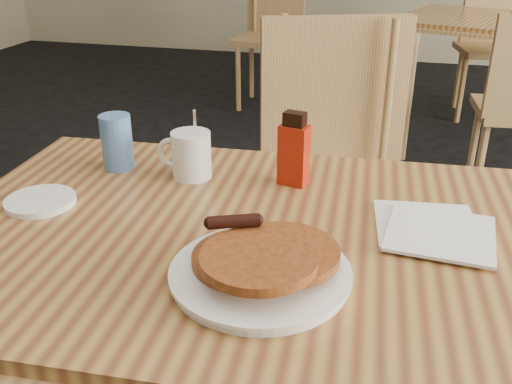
{
  "coord_description": "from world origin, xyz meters",
  "views": [
    {
      "loc": [
        0.21,
        -0.78,
        1.24
      ],
      "look_at": [
        -0.01,
        0.03,
        0.84
      ],
      "focal_mm": 40.0,
      "sensor_mm": 36.0,
      "label": 1
    }
  ],
  "objects_px": {
    "main_table": "(254,252)",
    "syrup_bottle": "(294,151)",
    "chair_main_far": "(326,158)",
    "chair_neighbor_far": "(494,31)",
    "pancake_plate": "(261,266)",
    "blue_tumbler": "(117,142)",
    "chair_wall_extra": "(273,22)",
    "coffee_mug": "(190,154)"
  },
  "relations": [
    {
      "from": "chair_neighbor_far",
      "to": "syrup_bottle",
      "type": "relative_size",
      "value": 6.23
    },
    {
      "from": "coffee_mug",
      "to": "syrup_bottle",
      "type": "xyz_separation_m",
      "value": [
        0.22,
        0.02,
        0.02
      ]
    },
    {
      "from": "main_table",
      "to": "chair_neighbor_far",
      "type": "xyz_separation_m",
      "value": [
        0.77,
        3.37,
        -0.14
      ]
    },
    {
      "from": "main_table",
      "to": "pancake_plate",
      "type": "xyz_separation_m",
      "value": [
        0.05,
        -0.14,
        0.07
      ]
    },
    {
      "from": "chair_neighbor_far",
      "to": "coffee_mug",
      "type": "xyz_separation_m",
      "value": [
        -0.96,
        -3.18,
        0.23
      ]
    },
    {
      "from": "chair_main_far",
      "to": "chair_neighbor_far",
      "type": "height_order",
      "value": "chair_main_far"
    },
    {
      "from": "pancake_plate",
      "to": "coffee_mug",
      "type": "distance_m",
      "value": 0.41
    },
    {
      "from": "chair_wall_extra",
      "to": "coffee_mug",
      "type": "bearing_deg",
      "value": -69.48
    },
    {
      "from": "chair_neighbor_far",
      "to": "pancake_plate",
      "type": "relative_size",
      "value": 3.46
    },
    {
      "from": "main_table",
      "to": "chair_wall_extra",
      "type": "bearing_deg",
      "value": 102.69
    },
    {
      "from": "pancake_plate",
      "to": "blue_tumbler",
      "type": "bearing_deg",
      "value": 140.07
    },
    {
      "from": "pancake_plate",
      "to": "blue_tumbler",
      "type": "relative_size",
      "value": 2.32
    },
    {
      "from": "chair_neighbor_far",
      "to": "coffee_mug",
      "type": "relative_size",
      "value": 6.15
    },
    {
      "from": "main_table",
      "to": "blue_tumbler",
      "type": "relative_size",
      "value": 10.32
    },
    {
      "from": "blue_tumbler",
      "to": "chair_wall_extra",
      "type": "bearing_deg",
      "value": 96.97
    },
    {
      "from": "syrup_bottle",
      "to": "coffee_mug",
      "type": "bearing_deg",
      "value": -162.81
    },
    {
      "from": "main_table",
      "to": "blue_tumbler",
      "type": "bearing_deg",
      "value": 150.85
    },
    {
      "from": "pancake_plate",
      "to": "syrup_bottle",
      "type": "xyz_separation_m",
      "value": [
        -0.02,
        0.36,
        0.05
      ]
    },
    {
      "from": "coffee_mug",
      "to": "blue_tumbler",
      "type": "height_order",
      "value": "coffee_mug"
    },
    {
      "from": "chair_wall_extra",
      "to": "blue_tumbler",
      "type": "distance_m",
      "value": 3.09
    },
    {
      "from": "syrup_bottle",
      "to": "chair_wall_extra",
      "type": "bearing_deg",
      "value": 116.05
    },
    {
      "from": "main_table",
      "to": "chair_main_far",
      "type": "xyz_separation_m",
      "value": [
        0.02,
        0.75,
        -0.11
      ]
    },
    {
      "from": "chair_wall_extra",
      "to": "main_table",
      "type": "bearing_deg",
      "value": -66.87
    },
    {
      "from": "chair_wall_extra",
      "to": "syrup_bottle",
      "type": "xyz_separation_m",
      "value": [
        0.76,
        -3.04,
        0.23
      ]
    },
    {
      "from": "chair_main_far",
      "to": "coffee_mug",
      "type": "distance_m",
      "value": 0.63
    },
    {
      "from": "main_table",
      "to": "chair_wall_extra",
      "type": "xyz_separation_m",
      "value": [
        -0.73,
        3.26,
        -0.12
      ]
    },
    {
      "from": "coffee_mug",
      "to": "syrup_bottle",
      "type": "relative_size",
      "value": 1.01
    },
    {
      "from": "coffee_mug",
      "to": "syrup_bottle",
      "type": "height_order",
      "value": "coffee_mug"
    },
    {
      "from": "chair_main_far",
      "to": "chair_neighbor_far",
      "type": "bearing_deg",
      "value": 53.71
    },
    {
      "from": "main_table",
      "to": "syrup_bottle",
      "type": "height_order",
      "value": "syrup_bottle"
    },
    {
      "from": "main_table",
      "to": "chair_wall_extra",
      "type": "relative_size",
      "value": 1.24
    },
    {
      "from": "pancake_plate",
      "to": "syrup_bottle",
      "type": "height_order",
      "value": "syrup_bottle"
    },
    {
      "from": "syrup_bottle",
      "to": "main_table",
      "type": "bearing_deg",
      "value": -85.02
    },
    {
      "from": "chair_main_far",
      "to": "chair_wall_extra",
      "type": "height_order",
      "value": "chair_main_far"
    },
    {
      "from": "chair_neighbor_far",
      "to": "main_table",
      "type": "bearing_deg",
      "value": -113.79
    },
    {
      "from": "main_table",
      "to": "syrup_bottle",
      "type": "xyz_separation_m",
      "value": [
        0.03,
        0.21,
        0.11
      ]
    },
    {
      "from": "main_table",
      "to": "chair_main_far",
      "type": "relative_size",
      "value": 1.23
    },
    {
      "from": "main_table",
      "to": "blue_tumbler",
      "type": "xyz_separation_m",
      "value": [
        -0.36,
        0.2,
        0.1
      ]
    },
    {
      "from": "chair_neighbor_far",
      "to": "chair_wall_extra",
      "type": "distance_m",
      "value": 1.51
    },
    {
      "from": "coffee_mug",
      "to": "chair_main_far",
      "type": "bearing_deg",
      "value": 80.23
    },
    {
      "from": "chair_main_far",
      "to": "syrup_bottle",
      "type": "bearing_deg",
      "value": -110.2
    },
    {
      "from": "chair_main_far",
      "to": "pancake_plate",
      "type": "distance_m",
      "value": 0.91
    }
  ]
}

